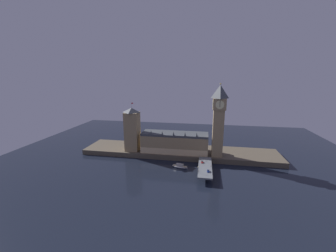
{
  "coord_description": "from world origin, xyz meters",
  "views": [
    {
      "loc": [
        25.8,
        -184.71,
        87.53
      ],
      "look_at": [
        -10.17,
        20.0,
        37.51
      ],
      "focal_mm": 22.0,
      "sensor_mm": 36.0,
      "label": 1
    }
  ],
  "objects_px": {
    "pedestrian_near_rail": "(199,171)",
    "street_lamp_near": "(198,169)",
    "victoria_tower": "(132,129)",
    "street_lamp_far": "(199,156)",
    "car_southbound_lead": "(208,171)",
    "car_northbound_lead": "(202,162)",
    "pedestrian_mid_walk": "(211,166)",
    "clock_tower": "(219,119)",
    "boat_upstream": "(180,166)"
  },
  "relations": [
    {
      "from": "pedestrian_near_rail",
      "to": "street_lamp_near",
      "type": "relative_size",
      "value": 0.3
    },
    {
      "from": "victoria_tower",
      "to": "pedestrian_near_rail",
      "type": "relative_size",
      "value": 30.43
    },
    {
      "from": "victoria_tower",
      "to": "street_lamp_far",
      "type": "xyz_separation_m",
      "value": [
        75.83,
        -19.21,
        -19.46
      ]
    },
    {
      "from": "pedestrian_near_rail",
      "to": "car_southbound_lead",
      "type": "bearing_deg",
      "value": 9.9
    },
    {
      "from": "car_northbound_lead",
      "to": "pedestrian_mid_walk",
      "type": "bearing_deg",
      "value": -45.55
    },
    {
      "from": "pedestrian_mid_walk",
      "to": "car_southbound_lead",
      "type": "bearing_deg",
      "value": -104.62
    },
    {
      "from": "pedestrian_mid_walk",
      "to": "car_northbound_lead",
      "type": "bearing_deg",
      "value": 134.45
    },
    {
      "from": "clock_tower",
      "to": "pedestrian_near_rail",
      "type": "bearing_deg",
      "value": -111.62
    },
    {
      "from": "victoria_tower",
      "to": "boat_upstream",
      "type": "bearing_deg",
      "value": -25.03
    },
    {
      "from": "pedestrian_mid_walk",
      "to": "boat_upstream",
      "type": "relative_size",
      "value": 0.11
    },
    {
      "from": "pedestrian_near_rail",
      "to": "street_lamp_near",
      "type": "bearing_deg",
      "value": -98.84
    },
    {
      "from": "victoria_tower",
      "to": "pedestrian_near_rail",
      "type": "xyz_separation_m",
      "value": [
        76.23,
        -46.08,
        -22.37
      ]
    },
    {
      "from": "pedestrian_near_rail",
      "to": "boat_upstream",
      "type": "distance_m",
      "value": 27.74
    },
    {
      "from": "victoria_tower",
      "to": "pedestrian_near_rail",
      "type": "bearing_deg",
      "value": -31.15
    },
    {
      "from": "car_southbound_lead",
      "to": "street_lamp_far",
      "type": "bearing_deg",
      "value": 108.7
    },
    {
      "from": "car_southbound_lead",
      "to": "pedestrian_mid_walk",
      "type": "xyz_separation_m",
      "value": [
        2.74,
        10.49,
        0.22
      ]
    },
    {
      "from": "car_northbound_lead",
      "to": "pedestrian_mid_walk",
      "type": "relative_size",
      "value": 2.15
    },
    {
      "from": "pedestrian_near_rail",
      "to": "victoria_tower",
      "type": "bearing_deg",
      "value": 148.85
    },
    {
      "from": "car_southbound_lead",
      "to": "street_lamp_far",
      "type": "height_order",
      "value": "street_lamp_far"
    },
    {
      "from": "clock_tower",
      "to": "street_lamp_far",
      "type": "xyz_separation_m",
      "value": [
        -17.86,
        -17.17,
        -35.18
      ]
    },
    {
      "from": "car_northbound_lead",
      "to": "street_lamp_near",
      "type": "xyz_separation_m",
      "value": [
        -3.14,
        -22.86,
        3.14
      ]
    },
    {
      "from": "victoria_tower",
      "to": "pedestrian_mid_walk",
      "type": "distance_m",
      "value": 96.26
    },
    {
      "from": "boat_upstream",
      "to": "street_lamp_far",
      "type": "bearing_deg",
      "value": 22.11
    },
    {
      "from": "street_lamp_near",
      "to": "car_northbound_lead",
      "type": "bearing_deg",
      "value": 82.19
    },
    {
      "from": "car_northbound_lead",
      "to": "pedestrian_mid_walk",
      "type": "xyz_separation_m",
      "value": [
        8.21,
        -8.37,
        0.3
      ]
    },
    {
      "from": "car_northbound_lead",
      "to": "street_lamp_far",
      "type": "height_order",
      "value": "street_lamp_far"
    },
    {
      "from": "victoria_tower",
      "to": "pedestrian_near_rail",
      "type": "height_order",
      "value": "victoria_tower"
    },
    {
      "from": "street_lamp_far",
      "to": "boat_upstream",
      "type": "distance_m",
      "value": 21.93
    },
    {
      "from": "clock_tower",
      "to": "car_southbound_lead",
      "type": "xyz_separation_m",
      "value": [
        -9.25,
        -42.61,
        -38.31
      ]
    },
    {
      "from": "car_southbound_lead",
      "to": "victoria_tower",
      "type": "bearing_deg",
      "value": 152.13
    },
    {
      "from": "car_southbound_lead",
      "to": "street_lamp_near",
      "type": "bearing_deg",
      "value": -155.07
    },
    {
      "from": "clock_tower",
      "to": "boat_upstream",
      "type": "xyz_separation_m",
      "value": [
        -36.41,
        -24.71,
        -44.12
      ]
    },
    {
      "from": "car_northbound_lead",
      "to": "pedestrian_near_rail",
      "type": "distance_m",
      "value": 20.48
    },
    {
      "from": "victoria_tower",
      "to": "street_lamp_far",
      "type": "bearing_deg",
      "value": -14.21
    },
    {
      "from": "car_northbound_lead",
      "to": "street_lamp_near",
      "type": "distance_m",
      "value": 23.29
    },
    {
      "from": "car_northbound_lead",
      "to": "pedestrian_near_rail",
      "type": "relative_size",
      "value": 2.16
    },
    {
      "from": "car_southbound_lead",
      "to": "street_lamp_far",
      "type": "xyz_separation_m",
      "value": [
        -8.61,
        25.44,
        3.13
      ]
    },
    {
      "from": "clock_tower",
      "to": "car_northbound_lead",
      "type": "distance_m",
      "value": 47.48
    },
    {
      "from": "pedestrian_near_rail",
      "to": "boat_upstream",
      "type": "bearing_deg",
      "value": 134.43
    },
    {
      "from": "clock_tower",
      "to": "boat_upstream",
      "type": "height_order",
      "value": "clock_tower"
    },
    {
      "from": "clock_tower",
      "to": "victoria_tower",
      "type": "xyz_separation_m",
      "value": [
        -93.68,
        2.03,
        -15.73
      ]
    },
    {
      "from": "victoria_tower",
      "to": "car_southbound_lead",
      "type": "relative_size",
      "value": 14.0
    },
    {
      "from": "victoria_tower",
      "to": "car_northbound_lead",
      "type": "bearing_deg",
      "value": -18.08
    },
    {
      "from": "car_northbound_lead",
      "to": "pedestrian_mid_walk",
      "type": "height_order",
      "value": "pedestrian_mid_walk"
    },
    {
      "from": "street_lamp_near",
      "to": "street_lamp_far",
      "type": "xyz_separation_m",
      "value": [
        0.0,
        29.44,
        0.07
      ]
    },
    {
      "from": "car_northbound_lead",
      "to": "street_lamp_far",
      "type": "relative_size",
      "value": 0.63
    },
    {
      "from": "car_southbound_lead",
      "to": "street_lamp_near",
      "type": "height_order",
      "value": "street_lamp_near"
    },
    {
      "from": "car_southbound_lead",
      "to": "boat_upstream",
      "type": "relative_size",
      "value": 0.23
    },
    {
      "from": "victoria_tower",
      "to": "street_lamp_near",
      "type": "xyz_separation_m",
      "value": [
        75.83,
        -48.65,
        -19.53
      ]
    },
    {
      "from": "car_southbound_lead",
      "to": "pedestrian_near_rail",
      "type": "xyz_separation_m",
      "value": [
        -8.21,
        -1.43,
        0.21
      ]
    }
  ]
}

